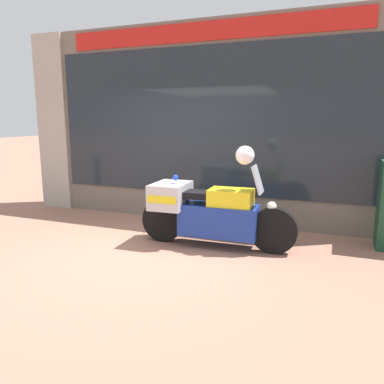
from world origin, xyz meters
TOP-DOWN VIEW (x-y plane):
  - ground_plane at (0.00, 0.00)m, footprint 60.00×60.00m
  - shop_building at (-0.36, 2.00)m, footprint 6.92×0.55m
  - window_display at (0.29, 2.03)m, footprint 5.75×0.30m
  - paramedic_motorcycle at (0.81, 0.53)m, footprint 2.39×0.74m
  - white_helmet at (1.37, 0.55)m, footprint 0.27×0.27m

SIDE VIEW (x-z plane):
  - ground_plane at x=0.00m, z-range 0.00..0.00m
  - window_display at x=0.29m, z-range -0.53..1.49m
  - paramedic_motorcycle at x=0.81m, z-range -0.09..1.18m
  - white_helmet at x=1.37m, z-range 1.27..1.54m
  - shop_building at x=-0.36m, z-range 0.01..3.63m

